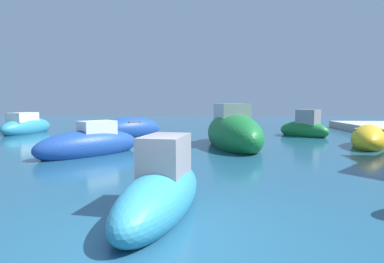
% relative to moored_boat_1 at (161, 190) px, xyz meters
% --- Properties ---
extents(ground, '(80.00, 80.00, 0.00)m').
position_rel_moored_boat_1_xyz_m(ground, '(0.20, -1.47, -0.38)').
color(ground, '#1E5170').
extents(moored_boat_1, '(1.57, 3.71, 1.59)m').
position_rel_moored_boat_1_xyz_m(moored_boat_1, '(0.00, 0.00, 0.00)').
color(moored_boat_1, teal).
rests_on(moored_boat_1, ground).
extents(moored_boat_2, '(3.98, 4.16, 1.47)m').
position_rel_moored_boat_1_xyz_m(moored_boat_2, '(-4.04, 12.04, 0.03)').
color(moored_boat_2, '#1E479E').
rests_on(moored_boat_2, ground).
extents(moored_boat_3, '(3.17, 6.11, 2.36)m').
position_rel_moored_boat_1_xyz_m(moored_boat_3, '(1.75, 8.67, 0.24)').
color(moored_boat_3, '#197233').
rests_on(moored_boat_3, ground).
extents(moored_boat_6, '(3.67, 4.10, 1.55)m').
position_rel_moored_boat_1_xyz_m(moored_boat_6, '(-3.79, 5.84, 0.01)').
color(moored_boat_6, '#1E479E').
rests_on(moored_boat_6, ground).
extents(moored_boat_7, '(1.71, 4.54, 1.63)m').
position_rel_moored_boat_1_xyz_m(moored_boat_7, '(-11.29, 13.59, 0.06)').
color(moored_boat_7, teal).
rests_on(moored_boat_7, ground).
extents(moored_boat_9, '(2.82, 4.02, 1.27)m').
position_rel_moored_boat_1_xyz_m(moored_boat_9, '(7.79, 8.86, -0.03)').
color(moored_boat_9, gold).
rests_on(moored_boat_9, ground).
extents(moored_boat_10, '(3.04, 3.08, 1.83)m').
position_rel_moored_boat_1_xyz_m(moored_boat_10, '(6.17, 13.11, 0.06)').
color(moored_boat_10, '#197233').
rests_on(moored_boat_10, ground).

